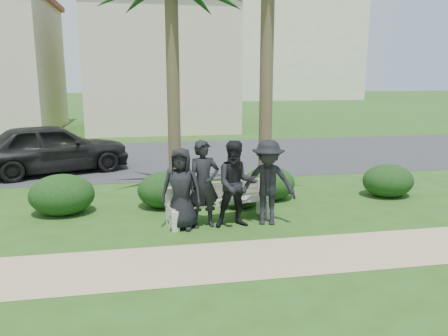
{
  "coord_description": "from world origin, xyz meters",
  "views": [
    {
      "loc": [
        -2.11,
        -8.45,
        2.98
      ],
      "look_at": [
        -0.36,
        1.0,
        0.98
      ],
      "focal_mm": 35.0,
      "sensor_mm": 36.0,
      "label": 1
    }
  ],
  "objects_px": {
    "park_bench": "(220,205)",
    "man_d": "(268,183)",
    "man_c": "(236,184)",
    "man_a": "(181,189)",
    "car_a": "(52,148)",
    "man_b": "(204,184)"
  },
  "relations": [
    {
      "from": "man_c",
      "to": "car_a",
      "type": "height_order",
      "value": "man_c"
    },
    {
      "from": "park_bench",
      "to": "man_d",
      "type": "height_order",
      "value": "man_d"
    },
    {
      "from": "man_d",
      "to": "car_a",
      "type": "distance_m",
      "value": 7.99
    },
    {
      "from": "man_a",
      "to": "car_a",
      "type": "relative_size",
      "value": 0.35
    },
    {
      "from": "park_bench",
      "to": "man_b",
      "type": "height_order",
      "value": "man_b"
    },
    {
      "from": "man_a",
      "to": "park_bench",
      "type": "bearing_deg",
      "value": 35.0
    },
    {
      "from": "man_b",
      "to": "man_d",
      "type": "relative_size",
      "value": 1.01
    },
    {
      "from": "man_c",
      "to": "man_d",
      "type": "bearing_deg",
      "value": 4.36
    },
    {
      "from": "man_d",
      "to": "car_a",
      "type": "height_order",
      "value": "man_d"
    },
    {
      "from": "man_b",
      "to": "car_a",
      "type": "height_order",
      "value": "man_b"
    },
    {
      "from": "park_bench",
      "to": "man_d",
      "type": "distance_m",
      "value": 1.12
    },
    {
      "from": "man_c",
      "to": "man_d",
      "type": "height_order",
      "value": "man_c"
    },
    {
      "from": "man_c",
      "to": "man_d",
      "type": "xyz_separation_m",
      "value": [
        0.66,
        0.04,
        -0.0
      ]
    },
    {
      "from": "man_d",
      "to": "car_a",
      "type": "xyz_separation_m",
      "value": [
        -5.3,
        5.98,
        -0.08
      ]
    },
    {
      "from": "car_a",
      "to": "man_c",
      "type": "bearing_deg",
      "value": -162.96
    },
    {
      "from": "park_bench",
      "to": "car_a",
      "type": "height_order",
      "value": "car_a"
    },
    {
      "from": "man_a",
      "to": "man_c",
      "type": "height_order",
      "value": "man_c"
    },
    {
      "from": "man_b",
      "to": "man_d",
      "type": "bearing_deg",
      "value": -12.28
    },
    {
      "from": "park_bench",
      "to": "man_c",
      "type": "relative_size",
      "value": 1.32
    },
    {
      "from": "man_d",
      "to": "car_a",
      "type": "relative_size",
      "value": 0.38
    },
    {
      "from": "park_bench",
      "to": "car_a",
      "type": "bearing_deg",
      "value": 116.07
    },
    {
      "from": "man_a",
      "to": "man_c",
      "type": "xyz_separation_m",
      "value": [
        1.1,
        -0.08,
        0.06
      ]
    }
  ]
}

